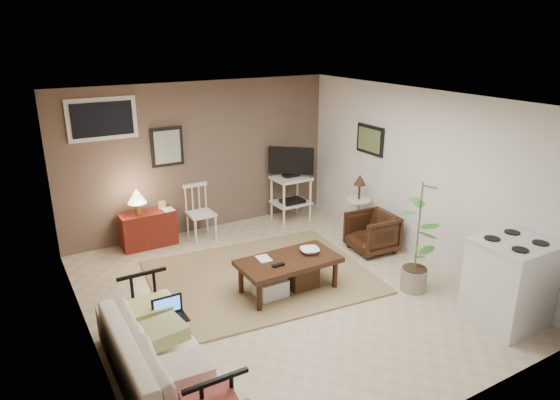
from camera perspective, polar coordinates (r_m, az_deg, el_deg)
floor at (r=6.40m, az=0.09°, el=-10.49°), size 5.00×5.00×0.00m
art_back at (r=7.81m, az=-12.78°, el=5.95°), size 0.50×0.03×0.60m
art_right at (r=7.90m, az=10.26°, el=6.79°), size 0.03×0.60×0.45m
window at (r=7.50m, az=-19.66°, el=8.70°), size 0.96×0.03×0.60m
rug at (r=6.74m, az=-2.22°, el=-8.75°), size 3.00×2.50×0.03m
coffee_table at (r=6.29m, az=0.91°, el=-8.29°), size 1.26×0.65×0.48m
sofa at (r=4.87m, az=-13.35°, el=-16.00°), size 0.59×2.02×0.79m
sofa_pillows at (r=4.65m, az=-11.94°, el=-16.44°), size 0.39×1.92×0.14m
sofa_end_rails at (r=4.93m, az=-11.96°, el=-16.21°), size 0.54×2.02×0.68m
laptop at (r=5.14m, az=-12.56°, el=-12.40°), size 0.31×0.23×0.21m
red_console at (r=7.81m, az=-14.93°, el=-2.87°), size 0.82×0.36×0.94m
spindle_chair at (r=7.90m, az=-9.07°, el=-1.57°), size 0.40×0.40×0.86m
tv_stand at (r=8.48m, az=1.30°, el=2.06°), size 0.62×0.54×1.28m
side_table at (r=7.92m, az=9.01°, el=0.21°), size 0.38×0.38×1.02m
armchair at (r=7.51m, az=10.47°, el=-3.48°), size 0.63×0.66×0.64m
potted_plant at (r=6.35m, az=15.50°, el=-3.70°), size 0.36×0.36×1.45m
stove at (r=6.13m, az=24.73°, el=-8.51°), size 0.77×0.71×1.00m
bowl at (r=6.34m, az=3.44°, el=-5.05°), size 0.25×0.13×0.24m
book_table at (r=6.13m, az=-2.54°, el=-6.04°), size 0.16×0.03×0.21m
book_console at (r=7.69m, az=-13.28°, el=-0.49°), size 0.16×0.03×0.22m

